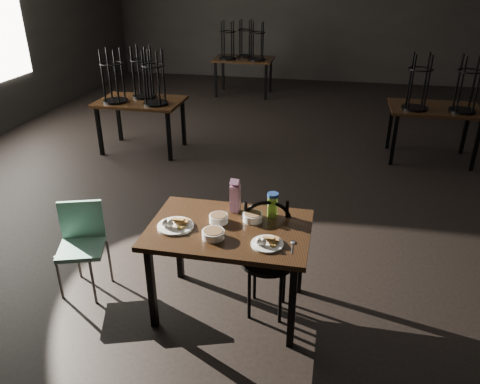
% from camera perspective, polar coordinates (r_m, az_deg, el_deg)
% --- Properties ---
extents(main_table, '(1.20, 0.80, 0.75)m').
position_cam_1_polar(main_table, '(3.52, -1.32, -5.44)').
color(main_table, black).
rests_on(main_table, ground).
extents(plate_left, '(0.27, 0.27, 0.09)m').
position_cam_1_polar(plate_left, '(3.50, -7.95, -3.93)').
color(plate_left, white).
rests_on(plate_left, main_table).
extents(plate_right, '(0.23, 0.23, 0.07)m').
position_cam_1_polar(plate_right, '(3.27, 3.30, -6.16)').
color(plate_right, white).
rests_on(plate_right, main_table).
extents(bowl_near, '(0.14, 0.14, 0.06)m').
position_cam_1_polar(bowl_near, '(3.54, -2.62, -3.20)').
color(bowl_near, white).
rests_on(bowl_near, main_table).
extents(bowl_far, '(0.15, 0.15, 0.06)m').
position_cam_1_polar(bowl_far, '(3.55, 1.56, -3.04)').
color(bowl_far, white).
rests_on(bowl_far, main_table).
extents(bowl_big, '(0.16, 0.16, 0.06)m').
position_cam_1_polar(bowl_big, '(3.34, -3.28, -5.12)').
color(bowl_big, white).
rests_on(bowl_big, main_table).
extents(juice_carton, '(0.08, 0.08, 0.28)m').
position_cam_1_polar(juice_carton, '(3.64, -0.60, -0.54)').
color(juice_carton, '#891863').
rests_on(juice_carton, main_table).
extents(water_bottle, '(0.10, 0.10, 0.19)m').
position_cam_1_polar(water_bottle, '(3.59, 4.00, -1.53)').
color(water_bottle, '#91CF3C').
rests_on(water_bottle, main_table).
extents(spoon, '(0.04, 0.17, 0.01)m').
position_cam_1_polar(spoon, '(3.30, 6.47, -6.21)').
color(spoon, silver).
rests_on(spoon, main_table).
extents(bentwood_chair, '(0.46, 0.45, 0.90)m').
position_cam_1_polar(bentwood_chair, '(3.63, 3.31, -6.98)').
color(bentwood_chair, black).
rests_on(bentwood_chair, ground).
extents(school_chair, '(0.45, 0.45, 0.77)m').
position_cam_1_polar(school_chair, '(4.09, -18.72, -5.49)').
color(school_chair, '#72B197').
rests_on(school_chair, ground).
extents(bg_table_left, '(1.20, 0.80, 1.48)m').
position_cam_1_polar(bg_table_left, '(6.91, -12.16, 11.07)').
color(bg_table_left, black).
rests_on(bg_table_left, ground).
extents(bg_table_right, '(1.20, 0.80, 1.48)m').
position_cam_1_polar(bg_table_right, '(6.93, 22.82, 9.43)').
color(bg_table_right, black).
rests_on(bg_table_right, ground).
extents(bg_table_far, '(1.20, 0.80, 1.48)m').
position_cam_1_polar(bg_table_far, '(9.94, 0.44, 16.15)').
color(bg_table_far, black).
rests_on(bg_table_far, ground).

